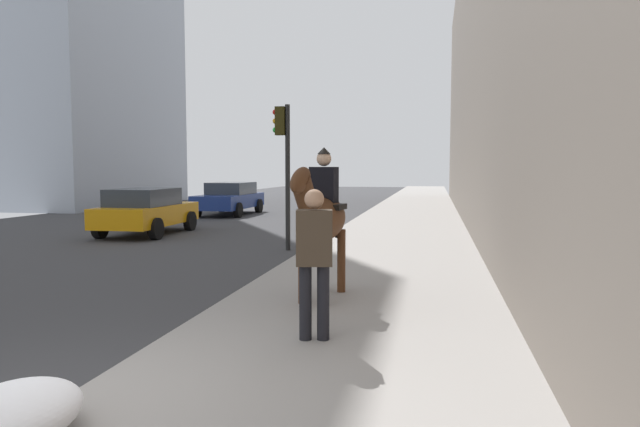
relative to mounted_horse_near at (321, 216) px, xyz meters
name	(u,v)px	position (x,y,z in m)	size (l,w,h in m)	color
mounted_horse_near	(321,216)	(0.00, 0.00, 0.00)	(2.15, 0.72, 2.24)	#4C2B16
pedestrian_greeting	(314,254)	(-2.00, -0.32, -0.25)	(0.33, 0.44, 1.70)	black
car_near_lane	(146,210)	(7.96, 7.15, -0.59)	(4.09, 2.08, 1.44)	orange
car_mid_lane	(230,198)	(15.81, 7.35, -0.59)	(4.49, 2.09, 1.44)	navy
traffic_light_near_curb	(284,153)	(5.54, 2.06, 1.09)	(0.20, 0.44, 3.63)	black
snow_pile_near	(10,416)	(-4.79, 1.27, -1.03)	(1.12, 0.86, 0.39)	white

